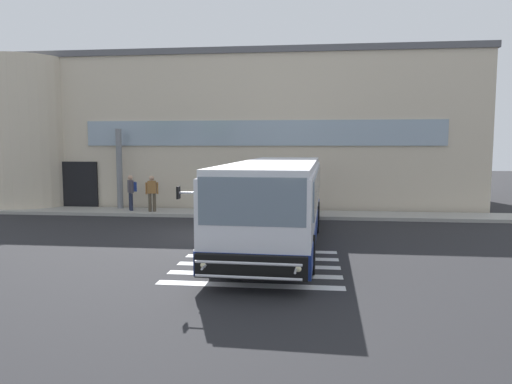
# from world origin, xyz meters

# --- Properties ---
(ground_plane) EXTENTS (80.00, 90.00, 0.02)m
(ground_plane) POSITION_xyz_m (0.00, 0.00, -0.01)
(ground_plane) COLOR #232326
(ground_plane) RESTS_ON ground
(bay_paint_stripes) EXTENTS (4.40, 3.96, 0.01)m
(bay_paint_stripes) POSITION_xyz_m (2.00, -4.20, 0.00)
(bay_paint_stripes) COLOR silver
(bay_paint_stripes) RESTS_ON ground
(terminal_building) EXTENTS (25.03, 13.80, 7.85)m
(terminal_building) POSITION_xyz_m (-0.70, 11.65, 3.92)
(terminal_building) COLOR beige
(terminal_building) RESTS_ON ground
(boarding_curb) EXTENTS (27.23, 2.00, 0.15)m
(boarding_curb) POSITION_xyz_m (0.00, 4.80, 0.07)
(boarding_curb) COLOR #9E9B93
(boarding_curb) RESTS_ON ground
(entry_support_column) EXTENTS (0.28, 0.28, 3.86)m
(entry_support_column) POSITION_xyz_m (-5.82, 5.40, 2.08)
(entry_support_column) COLOR slate
(entry_support_column) RESTS_ON boarding_curb
(bus_main_foreground) EXTENTS (3.39, 11.28, 2.70)m
(bus_main_foreground) POSITION_xyz_m (2.31, -1.32, 1.33)
(bus_main_foreground) COLOR silver
(bus_main_foreground) RESTS_ON ground
(passenger_near_column) EXTENTS (0.49, 0.52, 1.68)m
(passenger_near_column) POSITION_xyz_m (-4.99, 4.75, 1.11)
(passenger_near_column) COLOR #1E2338
(passenger_near_column) RESTS_ON boarding_curb
(passenger_by_doorway) EXTENTS (0.57, 0.31, 1.68)m
(passenger_by_doorway) POSITION_xyz_m (-3.90, 4.49, 1.08)
(passenger_by_doorway) COLOR #4C4233
(passenger_by_doorway) RESTS_ON boarding_curb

